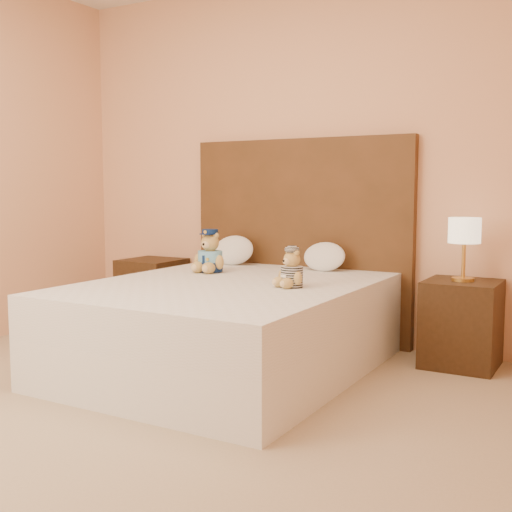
{
  "coord_description": "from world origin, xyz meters",
  "views": [
    {
      "loc": [
        2.11,
        -2.13,
        1.13
      ],
      "look_at": [
        0.06,
        1.45,
        0.7
      ],
      "focal_mm": 45.0,
      "sensor_mm": 36.0,
      "label": 1
    }
  ],
  "objects_px": {
    "nightstand_right": "(461,324)",
    "nightstand_left": "(153,292)",
    "pillow_left": "(233,249)",
    "teddy_prisoner": "(292,268)",
    "bed": "(228,326)",
    "pillow_right": "(324,255)",
    "teddy_police": "(210,251)",
    "lamp": "(464,234)"
  },
  "relations": [
    {
      "from": "nightstand_right",
      "to": "nightstand_left",
      "type": "bearing_deg",
      "value": 180.0
    },
    {
      "from": "nightstand_left",
      "to": "pillow_left",
      "type": "xyz_separation_m",
      "value": [
        0.77,
        0.03,
        0.4
      ]
    },
    {
      "from": "nightstand_left",
      "to": "pillow_left",
      "type": "bearing_deg",
      "value": 2.22
    },
    {
      "from": "teddy_prisoner",
      "to": "pillow_left",
      "type": "distance_m",
      "value": 1.2
    },
    {
      "from": "pillow_left",
      "to": "bed",
      "type": "bearing_deg",
      "value": -60.11
    },
    {
      "from": "nightstand_left",
      "to": "pillow_right",
      "type": "relative_size",
      "value": 1.76
    },
    {
      "from": "bed",
      "to": "teddy_police",
      "type": "distance_m",
      "value": 0.67
    },
    {
      "from": "bed",
      "to": "lamp",
      "type": "relative_size",
      "value": 5.0
    },
    {
      "from": "lamp",
      "to": "pillow_right",
      "type": "height_order",
      "value": "lamp"
    },
    {
      "from": "pillow_right",
      "to": "lamp",
      "type": "bearing_deg",
      "value": -1.78
    },
    {
      "from": "nightstand_left",
      "to": "lamp",
      "type": "xyz_separation_m",
      "value": [
        2.5,
        0.0,
        0.57
      ]
    },
    {
      "from": "nightstand_right",
      "to": "pillow_right",
      "type": "height_order",
      "value": "pillow_right"
    },
    {
      "from": "lamp",
      "to": "teddy_police",
      "type": "distance_m",
      "value": 1.69
    },
    {
      "from": "teddy_prisoner",
      "to": "pillow_left",
      "type": "height_order",
      "value": "pillow_left"
    },
    {
      "from": "bed",
      "to": "teddy_police",
      "type": "bearing_deg",
      "value": 136.16
    },
    {
      "from": "bed",
      "to": "pillow_left",
      "type": "distance_m",
      "value": 1.04
    },
    {
      "from": "teddy_police",
      "to": "teddy_prisoner",
      "type": "relative_size",
      "value": 1.29
    },
    {
      "from": "nightstand_left",
      "to": "teddy_police",
      "type": "relative_size",
      "value": 1.86
    },
    {
      "from": "bed",
      "to": "teddy_prisoner",
      "type": "height_order",
      "value": "teddy_prisoner"
    },
    {
      "from": "nightstand_right",
      "to": "lamp",
      "type": "height_order",
      "value": "lamp"
    },
    {
      "from": "lamp",
      "to": "teddy_police",
      "type": "bearing_deg",
      "value": -164.96
    },
    {
      "from": "teddy_prisoner",
      "to": "pillow_right",
      "type": "height_order",
      "value": "teddy_prisoner"
    },
    {
      "from": "nightstand_left",
      "to": "teddy_prisoner",
      "type": "xyz_separation_m",
      "value": [
        1.67,
        -0.77,
        0.39
      ]
    },
    {
      "from": "teddy_police",
      "to": "teddy_prisoner",
      "type": "xyz_separation_m",
      "value": [
        0.8,
        -0.33,
        -0.03
      ]
    },
    {
      "from": "pillow_right",
      "to": "teddy_police",
      "type": "bearing_deg",
      "value": -144.69
    },
    {
      "from": "nightstand_left",
      "to": "lamp",
      "type": "distance_m",
      "value": 2.56
    },
    {
      "from": "pillow_right",
      "to": "nightstand_right",
      "type": "bearing_deg",
      "value": -1.78
    },
    {
      "from": "teddy_police",
      "to": "teddy_prisoner",
      "type": "distance_m",
      "value": 0.87
    },
    {
      "from": "nightstand_left",
      "to": "pillow_left",
      "type": "height_order",
      "value": "pillow_left"
    },
    {
      "from": "nightstand_right",
      "to": "lamp",
      "type": "distance_m",
      "value": 0.57
    },
    {
      "from": "nightstand_left",
      "to": "teddy_police",
      "type": "height_order",
      "value": "teddy_police"
    },
    {
      "from": "teddy_police",
      "to": "lamp",
      "type": "bearing_deg",
      "value": 17.52
    },
    {
      "from": "teddy_police",
      "to": "pillow_right",
      "type": "bearing_deg",
      "value": 37.79
    },
    {
      "from": "pillow_right",
      "to": "bed",
      "type": "bearing_deg",
      "value": -108.78
    },
    {
      "from": "bed",
      "to": "nightstand_right",
      "type": "distance_m",
      "value": 1.48
    },
    {
      "from": "pillow_right",
      "to": "nightstand_left",
      "type": "bearing_deg",
      "value": -178.88
    },
    {
      "from": "pillow_left",
      "to": "teddy_police",
      "type": "bearing_deg",
      "value": -78.0
    },
    {
      "from": "teddy_police",
      "to": "pillow_left",
      "type": "distance_m",
      "value": 0.48
    },
    {
      "from": "nightstand_right",
      "to": "pillow_left",
      "type": "relative_size",
      "value": 1.6
    },
    {
      "from": "pillow_left",
      "to": "pillow_right",
      "type": "relative_size",
      "value": 1.1
    },
    {
      "from": "nightstand_right",
      "to": "teddy_prisoner",
      "type": "height_order",
      "value": "teddy_prisoner"
    },
    {
      "from": "bed",
      "to": "lamp",
      "type": "bearing_deg",
      "value": 32.62
    }
  ]
}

